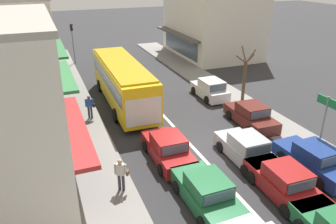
% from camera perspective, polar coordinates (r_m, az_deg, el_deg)
% --- Properties ---
extents(ground_plane, '(140.00, 140.00, 0.00)m').
position_cam_1_polar(ground_plane, '(18.52, 5.36, -7.21)').
color(ground_plane, '#2D2D30').
extents(lane_centre_line, '(0.20, 28.00, 0.01)m').
position_cam_1_polar(lane_centre_line, '(21.71, 0.62, -2.14)').
color(lane_centre_line, silver).
rests_on(lane_centre_line, ground).
extents(sidewalk_left, '(5.20, 44.00, 0.14)m').
position_cam_1_polar(sidewalk_left, '(22.16, -17.94, -2.63)').
color(sidewalk_left, gray).
rests_on(sidewalk_left, ground).
extents(kerb_right, '(2.80, 44.00, 0.12)m').
position_cam_1_polar(kerb_right, '(26.01, 11.67, 2.05)').
color(kerb_right, gray).
rests_on(kerb_right, ground).
extents(shopfront_far_end, '(8.99, 8.75, 8.10)m').
position_cam_1_polar(shopfront_far_end, '(32.15, -26.86, 11.60)').
color(shopfront_far_end, '#B2A38E').
rests_on(shopfront_far_end, ground).
extents(building_right_far, '(8.96, 10.84, 9.07)m').
position_cam_1_polar(building_right_far, '(39.05, 7.78, 16.38)').
color(building_right_far, silver).
rests_on(building_right_far, ground).
extents(city_bus, '(2.90, 10.90, 3.23)m').
position_cam_1_polar(city_bus, '(24.54, -7.91, 5.52)').
color(city_bus, yellow).
rests_on(city_bus, ground).
extents(sedan_queue_far_back, '(1.94, 4.22, 1.47)m').
position_cam_1_polar(sedan_queue_far_back, '(17.57, 0.00, -6.45)').
color(sedan_queue_far_back, maroon).
rests_on(sedan_queue_far_back, ground).
extents(sedan_behind_bus_mid, '(1.99, 4.25, 1.47)m').
position_cam_1_polar(sedan_behind_bus_mid, '(15.95, 19.66, -11.55)').
color(sedan_behind_bus_mid, maroon).
rests_on(sedan_behind_bus_mid, ground).
extents(sedan_adjacent_lane_trail, '(1.95, 4.23, 1.47)m').
position_cam_1_polar(sedan_adjacent_lane_trail, '(18.01, 13.55, -6.38)').
color(sedan_adjacent_lane_trail, '#9EA3A8').
rests_on(sedan_adjacent_lane_trail, ground).
extents(sedan_queue_gap_filler, '(1.92, 4.21, 1.47)m').
position_cam_1_polar(sedan_queue_gap_filler, '(14.58, 6.78, -13.83)').
color(sedan_queue_gap_filler, '#1E6638').
rests_on(sedan_queue_gap_filler, ground).
extents(parked_sedan_kerb_front, '(2.02, 4.26, 1.47)m').
position_cam_1_polar(parked_sedan_kerb_front, '(18.20, 24.01, -7.62)').
color(parked_sedan_kerb_front, navy).
rests_on(parked_sedan_kerb_front, ground).
extents(parked_sedan_kerb_second, '(2.02, 4.26, 1.47)m').
position_cam_1_polar(parked_sedan_kerb_second, '(22.01, 14.25, -0.65)').
color(parked_sedan_kerb_second, '#561E19').
rests_on(parked_sedan_kerb_second, ground).
extents(parked_hatchback_kerb_third, '(1.86, 3.72, 1.54)m').
position_cam_1_polar(parked_hatchback_kerb_third, '(26.07, 7.33, 3.94)').
color(parked_hatchback_kerb_third, silver).
rests_on(parked_hatchback_kerb_third, ground).
extents(traffic_light_downstreet, '(0.33, 0.24, 4.20)m').
position_cam_1_polar(traffic_light_downstreet, '(36.32, -16.31, 12.42)').
color(traffic_light_downstreet, gray).
rests_on(traffic_light_downstreet, ground).
extents(directional_road_sign, '(0.10, 1.40, 3.60)m').
position_cam_1_polar(directional_road_sign, '(18.66, 25.79, -0.19)').
color(directional_road_sign, gray).
rests_on(directional_road_sign, ground).
extents(street_tree_right, '(1.66, 1.59, 4.30)m').
position_cam_1_polar(street_tree_right, '(24.98, 13.16, 5.72)').
color(street_tree_right, brown).
rests_on(street_tree_right, ground).
extents(pedestrian_with_handbag_near, '(0.65, 0.42, 1.63)m').
position_cam_1_polar(pedestrian_with_handbag_near, '(15.14, -8.18, -10.44)').
color(pedestrian_with_handbag_near, '#333338').
rests_on(pedestrian_with_handbag_near, sidewalk_left).
extents(pedestrian_browsing_midblock, '(0.65, 0.41, 1.63)m').
position_cam_1_polar(pedestrian_browsing_midblock, '(22.48, -13.47, 1.09)').
color(pedestrian_browsing_midblock, '#333338').
rests_on(pedestrian_browsing_midblock, sidewalk_left).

